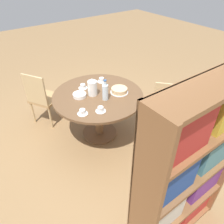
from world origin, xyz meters
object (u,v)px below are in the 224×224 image
chair_a (43,97)px  chair_b (165,115)px  cup_c (102,80)px  coffee_pot (92,88)px  water_bottle (105,92)px  cup_a (83,87)px  cake_main (119,90)px  bookshelf (185,174)px  cup_d (101,110)px  cup_b (83,112)px

chair_a → chair_b: 1.97m
cup_c → chair_b: bearing=113.8°
coffee_pot → water_bottle: (-0.08, 0.21, 0.01)m
chair_a → cup_a: chair_a is taller
chair_b → cup_a: chair_b is taller
cake_main → cup_a: 0.56m
bookshelf → chair_b: bearing=47.4°
chair_a → cup_d: bearing=166.5°
cup_a → cup_c: 0.34m
coffee_pot → cup_a: 0.26m
water_bottle → cup_a: water_bottle is taller
coffee_pot → cup_a: bearing=-84.7°
coffee_pot → water_bottle: water_bottle is taller
cup_a → bookshelf: bearing=86.2°
water_bottle → cup_a: size_ratio=2.21×
cup_d → cup_b: bearing=-22.3°
cup_b → coffee_pot: bearing=-137.7°
coffee_pot → cup_b: bearing=42.3°
cup_b → cake_main: bearing=-168.6°
cup_b → cup_c: same height
bookshelf → cup_a: size_ratio=12.99×
bookshelf → water_bottle: bearing=81.4°
coffee_pot → cake_main: 0.39m
water_bottle → cup_b: 0.45m
chair_a → cup_b: 1.14m
cup_a → cup_c: (-0.34, -0.00, 0.00)m
cake_main → cup_b: size_ratio=1.92×
cake_main → cup_a: bearing=-49.4°
chair_a → cup_d: 1.27m
chair_a → cake_main: bearing=-169.1°
bookshelf → cup_d: bookshelf is taller
water_bottle → cup_c: water_bottle is taller
chair_a → cup_b: bearing=157.1°
cup_b → cup_d: size_ratio=1.00×
chair_a → cup_c: size_ratio=6.90×
coffee_pot → cake_main: size_ratio=0.98×
chair_b → coffee_pot: bearing=-175.4°
cup_a → cup_c: same height
chair_a → chair_b: (-1.25, 1.52, 0.00)m
water_bottle → cup_b: bearing=14.8°
water_bottle → cake_main: water_bottle is taller
coffee_pot → cup_b: 0.49m
cup_b → cup_c: size_ratio=1.00×
chair_a → cup_a: (-0.47, 0.53, 0.28)m
chair_b → bookshelf: (0.91, 0.99, 0.38)m
cake_main → water_bottle: bearing=5.5°
cup_d → bookshelf: bearing=89.2°
water_bottle → cup_d: (0.21, 0.20, -0.09)m
chair_a → cup_b: (-0.14, 1.10, 0.28)m
chair_b → water_bottle: 0.95m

